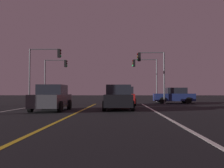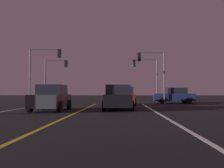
# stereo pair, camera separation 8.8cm
# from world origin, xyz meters

# --- Properties ---
(lane_edge_right) EXTENTS (0.16, 32.52, 0.01)m
(lane_edge_right) POSITION_xyz_m (4.78, 10.26, 0.00)
(lane_edge_right) COLOR silver
(lane_edge_right) RESTS_ON ground
(lane_center_divider) EXTENTS (0.16, 32.52, 0.01)m
(lane_center_divider) POSITION_xyz_m (0.00, 10.26, 0.00)
(lane_center_divider) COLOR gold
(lane_center_divider) RESTS_ON ground
(car_lead_same_lane) EXTENTS (2.02, 4.30, 1.70)m
(car_lead_same_lane) POSITION_xyz_m (2.45, 17.66, 0.82)
(car_lead_same_lane) COLOR black
(car_lead_same_lane) RESTS_ON ground
(car_oncoming) EXTENTS (2.02, 4.30, 1.70)m
(car_oncoming) POSITION_xyz_m (-1.93, 16.78, 0.82)
(car_oncoming) COLOR black
(car_oncoming) RESTS_ON ground
(car_crossing_side) EXTENTS (4.30, 2.02, 1.70)m
(car_crossing_side) POSITION_xyz_m (8.43, 28.20, 0.82)
(car_crossing_side) COLOR black
(car_crossing_side) RESTS_ON ground
(car_ahead_far) EXTENTS (2.02, 4.30, 1.70)m
(car_ahead_far) POSITION_xyz_m (2.89, 23.57, 0.82)
(car_ahead_far) COLOR black
(car_ahead_far) RESTS_ON ground
(traffic_light_near_right) EXTENTS (2.92, 0.36, 5.43)m
(traffic_light_near_right) POSITION_xyz_m (5.79, 27.02, 4.02)
(traffic_light_near_right) COLOR #4C4C51
(traffic_light_near_right) RESTS_ON ground
(traffic_light_near_left) EXTENTS (3.48, 0.36, 5.86)m
(traffic_light_near_left) POSITION_xyz_m (-5.55, 27.02, 4.34)
(traffic_light_near_left) COLOR #4C4C51
(traffic_light_near_left) RESTS_ON ground
(traffic_light_far_right) EXTENTS (3.18, 0.36, 5.40)m
(traffic_light_far_right) POSITION_xyz_m (5.65, 32.52, 4.02)
(traffic_light_far_right) COLOR #4C4C51
(traffic_light_far_right) RESTS_ON ground
(traffic_light_far_left) EXTENTS (2.98, 0.36, 5.38)m
(traffic_light_far_left) POSITION_xyz_m (-5.75, 32.52, 3.99)
(traffic_light_far_left) COLOR #4C4C51
(traffic_light_far_left) RESTS_ON ground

